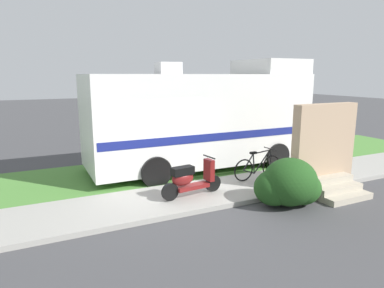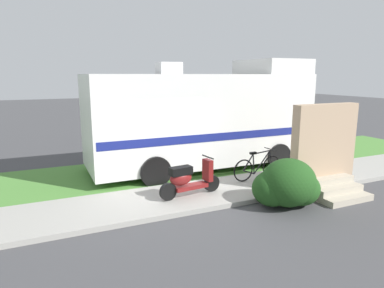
{
  "view_description": "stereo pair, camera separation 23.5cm",
  "coord_description": "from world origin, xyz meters",
  "px_view_note": "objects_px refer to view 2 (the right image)",
  "views": [
    {
      "loc": [
        -3.32,
        -8.75,
        3.15
      ],
      "look_at": [
        1.04,
        0.3,
        1.1
      ],
      "focal_mm": 31.85,
      "sensor_mm": 36.0,
      "label": 1
    },
    {
      "loc": [
        -3.11,
        -8.85,
        3.15
      ],
      "look_at": [
        1.04,
        0.3,
        1.1
      ],
      "focal_mm": 31.85,
      "sensor_mm": 36.0,
      "label": 2
    }
  ],
  "objects_px": {
    "scooter": "(188,179)",
    "bottle_green": "(271,172)",
    "motorhome_rv": "(204,117)",
    "pickup_truck_near": "(221,119)",
    "bicycle": "(258,167)"
  },
  "relations": [
    {
      "from": "scooter",
      "to": "bottle_green",
      "type": "height_order",
      "value": "scooter"
    },
    {
      "from": "motorhome_rv",
      "to": "scooter",
      "type": "height_order",
      "value": "motorhome_rv"
    },
    {
      "from": "pickup_truck_near",
      "to": "bottle_green",
      "type": "height_order",
      "value": "pickup_truck_near"
    },
    {
      "from": "bottle_green",
      "to": "motorhome_rv",
      "type": "bearing_deg",
      "value": 124.04
    },
    {
      "from": "bicycle",
      "to": "pickup_truck_near",
      "type": "bearing_deg",
      "value": 68.94
    },
    {
      "from": "scooter",
      "to": "bicycle",
      "type": "height_order",
      "value": "scooter"
    },
    {
      "from": "scooter",
      "to": "motorhome_rv",
      "type": "bearing_deg",
      "value": 56.77
    },
    {
      "from": "bottle_green",
      "to": "pickup_truck_near",
      "type": "bearing_deg",
      "value": 73.1
    },
    {
      "from": "bicycle",
      "to": "pickup_truck_near",
      "type": "height_order",
      "value": "pickup_truck_near"
    },
    {
      "from": "motorhome_rv",
      "to": "bottle_green",
      "type": "distance_m",
      "value": 2.84
    },
    {
      "from": "bicycle",
      "to": "bottle_green",
      "type": "bearing_deg",
      "value": 14.73
    },
    {
      "from": "motorhome_rv",
      "to": "bottle_green",
      "type": "height_order",
      "value": "motorhome_rv"
    },
    {
      "from": "motorhome_rv",
      "to": "scooter",
      "type": "relative_size",
      "value": 4.29
    },
    {
      "from": "pickup_truck_near",
      "to": "bottle_green",
      "type": "xyz_separation_m",
      "value": [
        -2.11,
        -6.94,
        -0.72
      ]
    },
    {
      "from": "motorhome_rv",
      "to": "scooter",
      "type": "distance_m",
      "value": 3.35
    }
  ]
}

